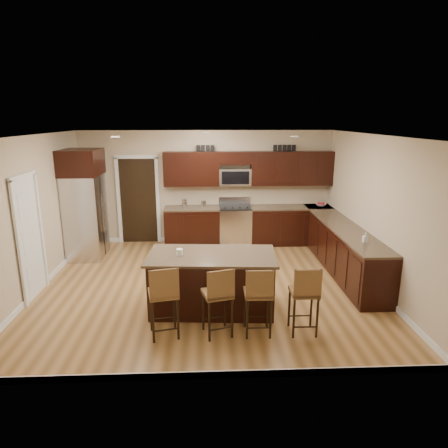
{
  "coord_description": "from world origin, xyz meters",
  "views": [
    {
      "loc": [
        -0.01,
        -6.83,
        2.98
      ],
      "look_at": [
        0.32,
        0.4,
        1.05
      ],
      "focal_mm": 32.0,
      "sensor_mm": 36.0,
      "label": 1
    }
  ],
  "objects_px": {
    "range": "(235,225)",
    "stool_extra": "(305,293)",
    "island": "(212,284)",
    "stool_left": "(164,294)",
    "stool_right": "(259,294)",
    "stool_mid": "(219,294)",
    "refrigerator": "(85,203)"
  },
  "relations": [
    {
      "from": "range",
      "to": "stool_extra",
      "type": "distance_m",
      "value": 4.29
    },
    {
      "from": "island",
      "to": "stool_left",
      "type": "height_order",
      "value": "stool_left"
    },
    {
      "from": "range",
      "to": "island",
      "type": "bearing_deg",
      "value": -100.21
    },
    {
      "from": "stool_right",
      "to": "stool_extra",
      "type": "bearing_deg",
      "value": 0.33
    },
    {
      "from": "stool_left",
      "to": "stool_mid",
      "type": "xyz_separation_m",
      "value": [
        0.75,
        0.0,
        -0.02
      ]
    },
    {
      "from": "stool_right",
      "to": "stool_left",
      "type": "bearing_deg",
      "value": -179.63
    },
    {
      "from": "stool_right",
      "to": "refrigerator",
      "type": "distance_m",
      "value": 4.83
    },
    {
      "from": "stool_left",
      "to": "stool_mid",
      "type": "distance_m",
      "value": 0.75
    },
    {
      "from": "stool_left",
      "to": "refrigerator",
      "type": "xyz_separation_m",
      "value": [
        -2.02,
        3.46,
        0.55
      ]
    },
    {
      "from": "stool_left",
      "to": "stool_extra",
      "type": "relative_size",
      "value": 1.04
    },
    {
      "from": "stool_mid",
      "to": "stool_extra",
      "type": "bearing_deg",
      "value": -15.26
    },
    {
      "from": "range",
      "to": "island",
      "type": "relative_size",
      "value": 0.54
    },
    {
      "from": "range",
      "to": "stool_right",
      "type": "xyz_separation_m",
      "value": [
        0.02,
        -4.24,
        0.16
      ]
    },
    {
      "from": "stool_extra",
      "to": "refrigerator",
      "type": "bearing_deg",
      "value": 139.23
    },
    {
      "from": "island",
      "to": "stool_mid",
      "type": "height_order",
      "value": "stool_mid"
    },
    {
      "from": "range",
      "to": "stool_left",
      "type": "distance_m",
      "value": 4.43
    },
    {
      "from": "stool_right",
      "to": "range",
      "type": "bearing_deg",
      "value": 90.59
    },
    {
      "from": "stool_mid",
      "to": "refrigerator",
      "type": "xyz_separation_m",
      "value": [
        -2.77,
        3.46,
        0.57
      ]
    },
    {
      "from": "island",
      "to": "refrigerator",
      "type": "height_order",
      "value": "refrigerator"
    },
    {
      "from": "range",
      "to": "stool_extra",
      "type": "height_order",
      "value": "range"
    },
    {
      "from": "range",
      "to": "refrigerator",
      "type": "xyz_separation_m",
      "value": [
        -3.3,
        -0.77,
        0.73
      ]
    },
    {
      "from": "stool_left",
      "to": "stool_extra",
      "type": "bearing_deg",
      "value": -12.35
    },
    {
      "from": "refrigerator",
      "to": "stool_extra",
      "type": "relative_size",
      "value": 2.31
    },
    {
      "from": "range",
      "to": "island",
      "type": "height_order",
      "value": "range"
    },
    {
      "from": "refrigerator",
      "to": "stool_mid",
      "type": "bearing_deg",
      "value": -51.36
    },
    {
      "from": "stool_right",
      "to": "stool_extra",
      "type": "xyz_separation_m",
      "value": [
        0.65,
        0.0,
        0.0
      ]
    },
    {
      "from": "stool_mid",
      "to": "stool_left",
      "type": "bearing_deg",
      "value": 165.02
    },
    {
      "from": "island",
      "to": "stool_right",
      "type": "bearing_deg",
      "value": -49.4
    },
    {
      "from": "range",
      "to": "stool_mid",
      "type": "relative_size",
      "value": 1.08
    },
    {
      "from": "range",
      "to": "stool_right",
      "type": "distance_m",
      "value": 4.24
    },
    {
      "from": "range",
      "to": "stool_extra",
      "type": "bearing_deg",
      "value": -81.03
    },
    {
      "from": "island",
      "to": "stool_extra",
      "type": "relative_size",
      "value": 2.02
    }
  ]
}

